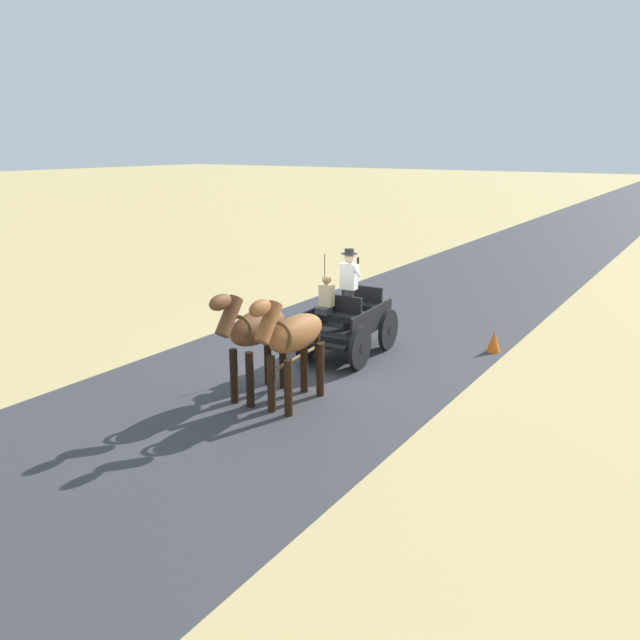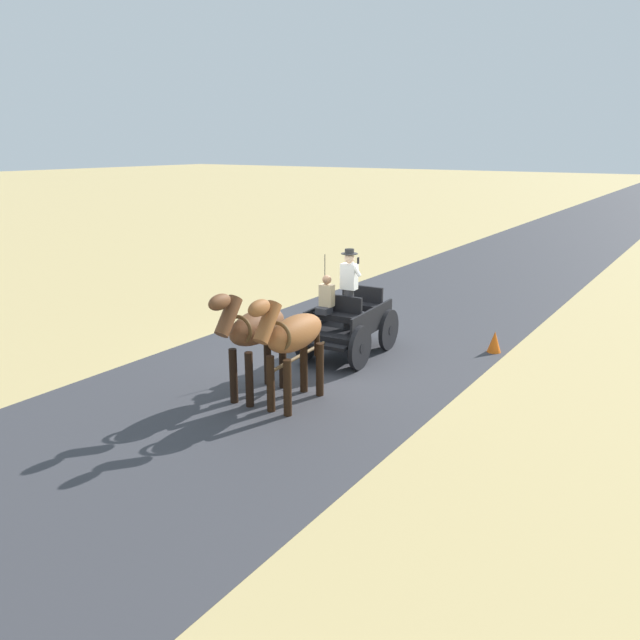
{
  "view_description": "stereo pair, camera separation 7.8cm",
  "coord_description": "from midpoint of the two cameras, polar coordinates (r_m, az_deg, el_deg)",
  "views": [
    {
      "loc": [
        -7.29,
        11.23,
        4.68
      ],
      "look_at": [
        -0.34,
        0.6,
        1.1
      ],
      "focal_mm": 35.27,
      "sensor_mm": 36.0,
      "label": 1
    },
    {
      "loc": [
        -7.36,
        11.19,
        4.68
      ],
      "look_at": [
        -0.34,
        0.6,
        1.1
      ],
      "focal_mm": 35.27,
      "sensor_mm": 36.0,
      "label": 2
    }
  ],
  "objects": [
    {
      "name": "road_surface",
      "position": [
        14.18,
        0.0,
        -3.51
      ],
      "size": [
        6.75,
        160.0,
        0.01
      ],
      "primitive_type": "cube",
      "color": "#38383D",
      "rests_on": "ground"
    },
    {
      "name": "horse_off_side",
      "position": [
        11.74,
        -6.14,
        -0.95
      ],
      "size": [
        0.64,
        2.13,
        2.21
      ],
      "color": "brown",
      "rests_on": "ground"
    },
    {
      "name": "ground_plane",
      "position": [
        14.19,
        0.0,
        -3.52
      ],
      "size": [
        200.0,
        200.0,
        0.0
      ],
      "primitive_type": "plane",
      "color": "tan"
    },
    {
      "name": "horse_drawn_carriage",
      "position": [
        14.18,
        2.34,
        -0.09
      ],
      "size": [
        1.58,
        4.52,
        2.5
      ],
      "color": "black",
      "rests_on": "ground"
    },
    {
      "name": "traffic_cone",
      "position": [
        15.1,
        15.35,
        -1.9
      ],
      "size": [
        0.32,
        0.32,
        0.5
      ],
      "primitive_type": "cone",
      "color": "orange",
      "rests_on": "ground"
    },
    {
      "name": "horse_near_side",
      "position": [
        11.31,
        -2.69,
        -1.54
      ],
      "size": [
        0.61,
        2.13,
        2.21
      ],
      "color": "brown",
      "rests_on": "ground"
    }
  ]
}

